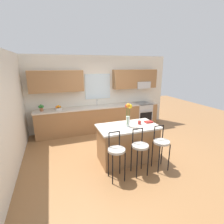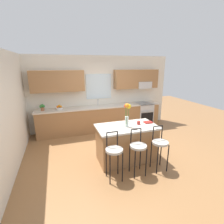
% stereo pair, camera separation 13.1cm
% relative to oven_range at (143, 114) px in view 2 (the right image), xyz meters
% --- Properties ---
extents(ground_plane, '(14.00, 14.00, 0.00)m').
position_rel_oven_range_xyz_m(ground_plane, '(-1.74, -1.68, -0.46)').
color(ground_plane, olive).
extents(wall_left, '(0.12, 4.60, 2.70)m').
position_rel_oven_range_xyz_m(wall_left, '(-4.30, -1.38, 0.89)').
color(wall_left, silver).
rests_on(wall_left, ground).
extents(back_wall_assembly, '(5.60, 0.50, 2.70)m').
position_rel_oven_range_xyz_m(back_wall_assembly, '(-1.71, 0.31, 1.05)').
color(back_wall_assembly, silver).
rests_on(back_wall_assembly, ground).
extents(counter_run, '(4.56, 0.64, 0.92)m').
position_rel_oven_range_xyz_m(counter_run, '(-1.75, 0.02, 0.01)').
color(counter_run, '#996B42').
rests_on(counter_run, ground).
extents(sink_faucet, '(0.02, 0.13, 0.23)m').
position_rel_oven_range_xyz_m(sink_faucet, '(-1.83, 0.17, 0.60)').
color(sink_faucet, '#B7BABC').
rests_on(sink_faucet, counter_run).
extents(oven_range, '(0.60, 0.64, 0.92)m').
position_rel_oven_range_xyz_m(oven_range, '(0.00, 0.00, 0.00)').
color(oven_range, '#B7BABC').
rests_on(oven_range, ground).
extents(kitchen_island, '(1.50, 0.83, 0.92)m').
position_rel_oven_range_xyz_m(kitchen_island, '(-1.67, -2.18, 0.00)').
color(kitchen_island, '#996B42').
rests_on(kitchen_island, ground).
extents(bar_stool_near, '(0.36, 0.36, 1.04)m').
position_rel_oven_range_xyz_m(bar_stool_near, '(-2.22, -2.81, 0.18)').
color(bar_stool_near, black).
rests_on(bar_stool_near, ground).
extents(bar_stool_middle, '(0.36, 0.36, 1.04)m').
position_rel_oven_range_xyz_m(bar_stool_middle, '(-1.67, -2.81, 0.18)').
color(bar_stool_middle, black).
rests_on(bar_stool_middle, ground).
extents(bar_stool_far, '(0.36, 0.36, 1.04)m').
position_rel_oven_range_xyz_m(bar_stool_far, '(-1.12, -2.81, 0.18)').
color(bar_stool_far, black).
rests_on(bar_stool_far, ground).
extents(flower_vase, '(0.17, 0.17, 0.59)m').
position_rel_oven_range_xyz_m(flower_vase, '(-1.69, -2.22, 0.81)').
color(flower_vase, silver).
rests_on(flower_vase, kitchen_island).
extents(mug_ceramic, '(0.08, 0.08, 0.09)m').
position_rel_oven_range_xyz_m(mug_ceramic, '(-1.35, -2.17, 0.51)').
color(mug_ceramic, '#A52D28').
rests_on(mug_ceramic, kitchen_island).
extents(cookbook, '(0.20, 0.15, 0.03)m').
position_rel_oven_range_xyz_m(cookbook, '(-1.05, -2.13, 0.48)').
color(cookbook, maroon).
rests_on(cookbook, kitchen_island).
extents(fruit_bowl_oranges, '(0.24, 0.24, 0.16)m').
position_rel_oven_range_xyz_m(fruit_bowl_oranges, '(-3.21, 0.03, 0.51)').
color(fruit_bowl_oranges, silver).
rests_on(fruit_bowl_oranges, counter_run).
extents(potted_plant_small, '(0.17, 0.12, 0.22)m').
position_rel_oven_range_xyz_m(potted_plant_small, '(-3.74, 0.03, 0.58)').
color(potted_plant_small, '#9E5B3D').
rests_on(potted_plant_small, counter_run).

